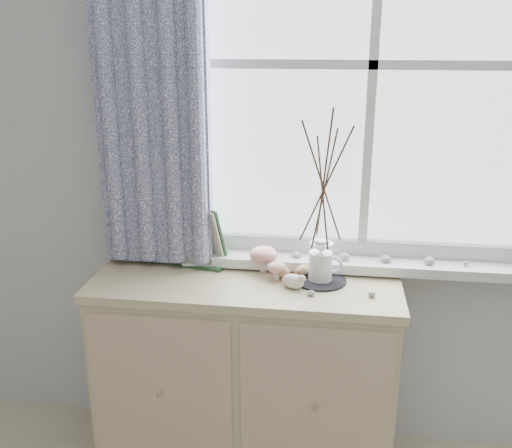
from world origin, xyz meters
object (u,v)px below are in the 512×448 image
Objects in this scene: toadstool_cluster at (267,258)px; sideboard at (245,375)px; botanical_book at (187,237)px; twig_pitcher at (324,182)px.

sideboard is at bearing -131.02° from toadstool_cluster.
twig_pitcher is at bearing 3.98° from botanical_book.
sideboard is 1.75× the size of twig_pitcher.
toadstool_cluster is at bearing 170.54° from twig_pitcher.
twig_pitcher is (0.21, -0.05, 0.33)m from toadstool_cluster.
twig_pitcher reaches higher than sideboard.
sideboard is 0.87m from twig_pitcher.
toadstool_cluster is 0.24× the size of twig_pitcher.
sideboard is 7.29× the size of toadstool_cluster.
botanical_book reaches higher than toadstool_cluster.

